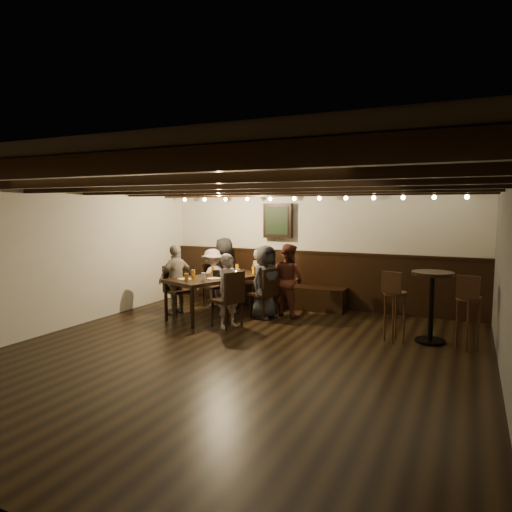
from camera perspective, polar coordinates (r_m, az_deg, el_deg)
The scene contains 27 objects.
room at distance 8.24m, azimuth 2.87°, elevation -0.52°, with size 7.00×7.00×7.00m.
dining_table at distance 8.54m, azimuth -4.54°, elevation -2.93°, with size 1.51×2.18×0.75m.
chair_left_near at distance 9.43m, azimuth -5.30°, elevation -4.66°, with size 0.51×0.51×0.87m.
chair_left_far at distance 8.89m, azimuth -9.77°, elevation -5.30°, with size 0.53×0.53×0.92m.
chair_right_near at distance 8.40m, azimuth 1.05°, elevation -5.85°, with size 0.54×0.54×0.93m.
chair_right_far at distance 7.79m, azimuth -3.56°, elevation -6.74°, with size 0.56×0.56×0.96m.
person_bench_left at distance 9.79m, azimuth -3.99°, elevation -1.75°, with size 0.67×0.44×1.38m, color black.
person_bench_centre at distance 9.26m, azimuth 0.40°, elevation -2.78°, with size 0.43×0.29×1.19m, color gray.
person_bench_right at distance 8.54m, azimuth 4.02°, elevation -2.98°, with size 0.66×0.51×1.36m, color brown.
person_left_near at distance 9.40m, azimuth -5.44°, elevation -2.70°, with size 0.76×0.44×1.18m, color #BAA49E.
person_left_far at distance 8.85m, azimuth -9.93°, elevation -2.87°, with size 0.77×0.32×1.31m, color gray.
person_right_near at distance 8.31m, azimuth 1.20°, elevation -3.26°, with size 0.66×0.43×1.34m, color #2B2B2E.
person_right_far at distance 7.70m, azimuth -3.43°, elevation -4.36°, with size 0.46×0.30×1.25m, color #BCA59F.
pint_a at distance 9.18m, azimuth -2.38°, elevation -1.45°, with size 0.07×0.07×0.14m, color #BF7219.
pint_b at distance 8.77m, azimuth -0.26°, elevation -1.80°, with size 0.07×0.07×0.14m, color #BF7219.
pint_c at distance 8.81m, azimuth -5.33°, elevation -1.80°, with size 0.07×0.07×0.14m, color #BF7219.
pint_d at distance 8.43m, azimuth -2.19°, elevation -2.13°, with size 0.07×0.07×0.14m, color silver.
pint_e at distance 8.40m, azimuth -7.86°, elevation -2.20°, with size 0.07×0.07×0.14m, color #BF7219.
pint_f at distance 8.02m, azimuth -6.60°, elevation -2.58°, with size 0.07×0.07×0.14m, color silver.
pint_g at distance 7.98m, azimuth -8.67°, elevation -2.65°, with size 0.07×0.07×0.14m, color #BF7219.
plate_near at distance 8.21m, azimuth -8.94°, elevation -2.85°, with size 0.24×0.24×0.01m, color white.
plate_far at distance 8.20m, azimuth -5.32°, elevation -2.82°, with size 0.24×0.24×0.01m, color white.
condiment_caddy at distance 8.49m, azimuth -4.80°, elevation -2.16°, with size 0.15×0.10×0.12m, color black.
candle at distance 8.63m, azimuth -2.52°, elevation -2.24°, with size 0.05×0.05×0.05m, color beige.
high_top_table at distance 7.30m, azimuth 21.12°, elevation -4.71°, with size 0.60×0.60×1.07m.
bar_stool_left at distance 7.21m, azimuth 16.91°, elevation -7.12°, with size 0.36×0.38×1.09m.
bar_stool_right at distance 7.19m, azimuth 24.94°, elevation -7.46°, with size 0.34×0.36×1.09m.
Camera 1 is at (2.84, -5.36, 2.01)m, focal length 32.00 mm.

